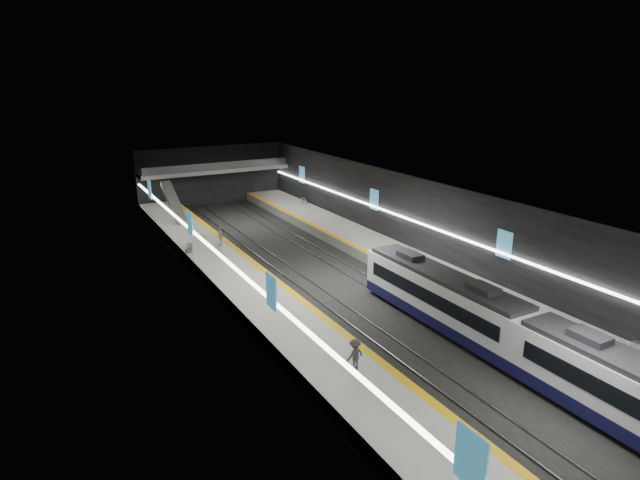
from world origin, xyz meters
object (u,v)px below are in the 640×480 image
escalator (174,202)px  bench_left_far (189,248)px  passenger_left_a (220,236)px  bench_right_far (304,201)px  passenger_right_a (416,260)px  train (527,340)px  passenger_left_b (355,355)px

escalator → bench_left_far: 13.31m
bench_left_far → passenger_left_a: passenger_left_a is taller
escalator → bench_right_far: 17.08m
passenger_right_a → passenger_left_a: passenger_left_a is taller
bench_left_far → train: bearing=-52.4°
passenger_left_a → bench_left_far: bearing=-69.3°
bench_left_far → passenger_left_a: size_ratio=1.01×
escalator → bench_left_far: bearing=-98.2°
bench_right_far → passenger_left_a: bearing=-122.7°
escalator → passenger_right_a: size_ratio=4.95×
escalator → passenger_right_a: escalator is taller
escalator → bench_left_far: escalator is taller
passenger_right_a → train: bearing=172.0°
bench_left_far → passenger_right_a: bearing=-26.6°
bench_left_far → passenger_right_a: passenger_right_a is taller
bench_left_far → passenger_left_b: bearing=-69.0°
escalator → bench_right_far: size_ratio=4.02×
train → escalator: 44.15m
escalator → passenger_left_a: escalator is taller
escalator → passenger_left_a: size_ratio=4.14×
escalator → bench_right_far: (17.00, -0.33, -1.66)m
bench_left_far → escalator: bearing=97.8°
escalator → passenger_left_b: bearing=-89.4°
bench_right_far → passenger_right_a: (-3.06, -27.27, 0.56)m
passenger_right_a → passenger_left_b: (-13.53, -11.53, 0.12)m
train → passenger_right_a: 15.89m
escalator → bench_left_far: size_ratio=4.08×
bench_left_far → passenger_left_b: (2.30, -26.07, 0.69)m
passenger_right_a → passenger_left_a: size_ratio=0.84×
escalator → bench_right_far: bearing=-1.1°
escalator → passenger_left_a: 13.06m
passenger_left_b → passenger_left_a: bearing=-102.2°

